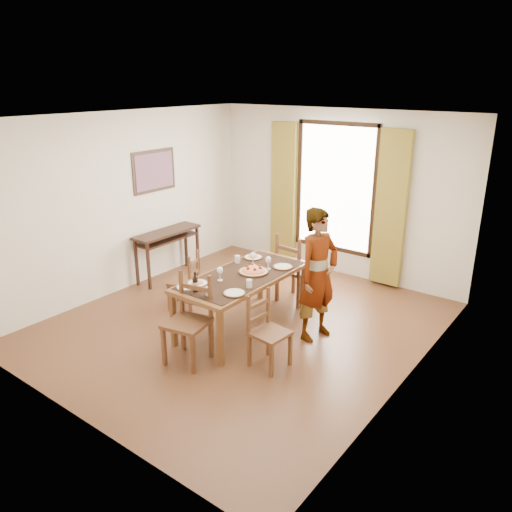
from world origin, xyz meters
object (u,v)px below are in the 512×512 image
Objects in this scene: dining_table at (243,279)px; man at (318,275)px; pasta_platter at (254,269)px; console_table at (167,238)px.

man is at bearing 23.42° from dining_table.
man is (0.89, 0.38, 0.15)m from dining_table.
pasta_platter is (-0.82, -0.24, -0.04)m from man.
console_table is 3.00m from man.
pasta_platter reaches higher than dining_table.
pasta_platter reaches higher than console_table.
dining_table is (2.10, -0.66, 0.01)m from console_table.
dining_table is at bearing 126.08° from man.
man is at bearing -5.33° from console_table.
console_table is at bearing 162.49° from dining_table.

